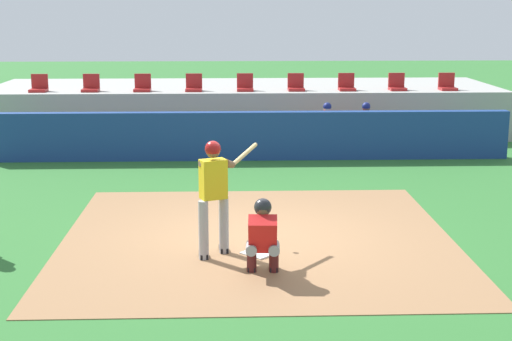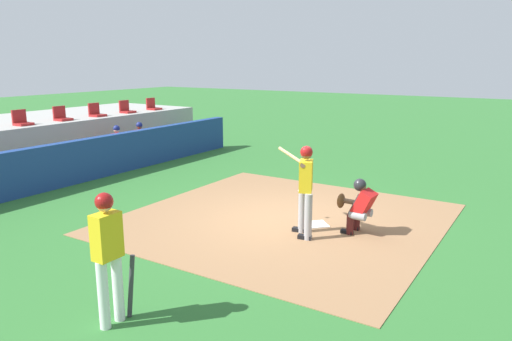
{
  "view_description": "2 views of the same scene",
  "coord_description": "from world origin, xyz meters",
  "px_view_note": "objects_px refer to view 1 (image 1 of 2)",
  "views": [
    {
      "loc": [
        -0.45,
        -11.88,
        3.78
      ],
      "look_at": [
        0.0,
        0.7,
        1.0
      ],
      "focal_mm": 52.8,
      "sensor_mm": 36.0,
      "label": 1
    },
    {
      "loc": [
        -8.74,
        -4.82,
        3.37
      ],
      "look_at": [
        0.0,
        0.7,
        1.0
      ],
      "focal_mm": 33.67,
      "sensor_mm": 36.0,
      "label": 2
    }
  ],
  "objects_px": {
    "stadium_seat_3": "(194,86)",
    "stadium_seat_8": "(447,85)",
    "stadium_seat_5": "(296,86)",
    "stadium_seat_7": "(397,85)",
    "dugout_player_0": "(327,127)",
    "stadium_seat_2": "(143,86)",
    "dugout_player_1": "(366,127)",
    "stadium_seat_0": "(39,87)",
    "home_plate": "(259,253)",
    "stadium_seat_1": "(91,86)",
    "catcher_crouched": "(262,234)",
    "stadium_seat_4": "(245,86)",
    "stadium_seat_6": "(347,86)",
    "batter_at_plate": "(215,191)"
  },
  "relations": [
    {
      "from": "batter_at_plate",
      "to": "stadium_seat_8",
      "type": "relative_size",
      "value": 3.76
    },
    {
      "from": "stadium_seat_6",
      "to": "catcher_crouched",
      "type": "bearing_deg",
      "value": -104.61
    },
    {
      "from": "home_plate",
      "to": "stadium_seat_3",
      "type": "height_order",
      "value": "stadium_seat_3"
    },
    {
      "from": "stadium_seat_0",
      "to": "stadium_seat_8",
      "type": "relative_size",
      "value": 1.0
    },
    {
      "from": "dugout_player_0",
      "to": "stadium_seat_8",
      "type": "height_order",
      "value": "stadium_seat_8"
    },
    {
      "from": "dugout_player_1",
      "to": "stadium_seat_1",
      "type": "height_order",
      "value": "stadium_seat_1"
    },
    {
      "from": "home_plate",
      "to": "stadium_seat_4",
      "type": "bearing_deg",
      "value": 90.0
    },
    {
      "from": "stadium_seat_4",
      "to": "stadium_seat_3",
      "type": "bearing_deg",
      "value": 180.0
    },
    {
      "from": "stadium_seat_0",
      "to": "stadium_seat_7",
      "type": "distance_m",
      "value": 10.11
    },
    {
      "from": "catcher_crouched",
      "to": "stadium_seat_0",
      "type": "distance_m",
      "value": 12.52
    },
    {
      "from": "home_plate",
      "to": "catcher_crouched",
      "type": "xyz_separation_m",
      "value": [
        0.0,
        -0.89,
        0.58
      ]
    },
    {
      "from": "stadium_seat_2",
      "to": "stadium_seat_8",
      "type": "xyz_separation_m",
      "value": [
        8.67,
        0.0,
        0.0
      ]
    },
    {
      "from": "stadium_seat_7",
      "to": "dugout_player_0",
      "type": "bearing_deg",
      "value": -137.7
    },
    {
      "from": "stadium_seat_5",
      "to": "stadium_seat_7",
      "type": "distance_m",
      "value": 2.89
    },
    {
      "from": "stadium_seat_2",
      "to": "stadium_seat_4",
      "type": "xyz_separation_m",
      "value": [
        2.89,
        0.0,
        0.0
      ]
    },
    {
      "from": "batter_at_plate",
      "to": "stadium_seat_2",
      "type": "distance_m",
      "value": 10.47
    },
    {
      "from": "stadium_seat_2",
      "to": "stadium_seat_7",
      "type": "bearing_deg",
      "value": 0.0
    },
    {
      "from": "dugout_player_0",
      "to": "stadium_seat_4",
      "type": "bearing_deg",
      "value": 135.86
    },
    {
      "from": "home_plate",
      "to": "stadium_seat_5",
      "type": "height_order",
      "value": "stadium_seat_5"
    },
    {
      "from": "catcher_crouched",
      "to": "stadium_seat_4",
      "type": "height_order",
      "value": "stadium_seat_4"
    },
    {
      "from": "stadium_seat_8",
      "to": "batter_at_plate",
      "type": "bearing_deg",
      "value": -122.28
    },
    {
      "from": "dugout_player_0",
      "to": "dugout_player_1",
      "type": "relative_size",
      "value": 1.0
    },
    {
      "from": "stadium_seat_3",
      "to": "stadium_seat_8",
      "type": "relative_size",
      "value": 1.0
    },
    {
      "from": "dugout_player_1",
      "to": "stadium_seat_2",
      "type": "bearing_deg",
      "value": 161.28
    },
    {
      "from": "stadium_seat_3",
      "to": "stadium_seat_8",
      "type": "height_order",
      "value": "same"
    },
    {
      "from": "stadium_seat_2",
      "to": "stadium_seat_6",
      "type": "xyz_separation_m",
      "value": [
        5.78,
        0.0,
        0.0
      ]
    },
    {
      "from": "stadium_seat_0",
      "to": "stadium_seat_1",
      "type": "bearing_deg",
      "value": 0.0
    },
    {
      "from": "stadium_seat_7",
      "to": "stadium_seat_0",
      "type": "bearing_deg",
      "value": 180.0
    },
    {
      "from": "catcher_crouched",
      "to": "dugout_player_0",
      "type": "bearing_deg",
      "value": 76.95
    },
    {
      "from": "stadium_seat_5",
      "to": "stadium_seat_2",
      "type": "bearing_deg",
      "value": 180.0
    },
    {
      "from": "home_plate",
      "to": "stadium_seat_2",
      "type": "xyz_separation_m",
      "value": [
        -2.89,
        10.18,
        1.51
      ]
    },
    {
      "from": "stadium_seat_2",
      "to": "stadium_seat_6",
      "type": "height_order",
      "value": "same"
    },
    {
      "from": "stadium_seat_0",
      "to": "stadium_seat_4",
      "type": "relative_size",
      "value": 1.0
    },
    {
      "from": "dugout_player_1",
      "to": "stadium_seat_2",
      "type": "height_order",
      "value": "stadium_seat_2"
    },
    {
      "from": "stadium_seat_7",
      "to": "dugout_player_1",
      "type": "bearing_deg",
      "value": -120.89
    },
    {
      "from": "stadium_seat_8",
      "to": "stadium_seat_7",
      "type": "bearing_deg",
      "value": 180.0
    },
    {
      "from": "dugout_player_0",
      "to": "stadium_seat_3",
      "type": "bearing_deg",
      "value": 150.12
    },
    {
      "from": "stadium_seat_0",
      "to": "stadium_seat_1",
      "type": "distance_m",
      "value": 1.44
    },
    {
      "from": "stadium_seat_5",
      "to": "stadium_seat_8",
      "type": "distance_m",
      "value": 4.33
    },
    {
      "from": "stadium_seat_5",
      "to": "dugout_player_0",
      "type": "bearing_deg",
      "value": -72.22
    },
    {
      "from": "stadium_seat_2",
      "to": "stadium_seat_7",
      "type": "xyz_separation_m",
      "value": [
        7.22,
        0.0,
        0.0
      ]
    },
    {
      "from": "dugout_player_0",
      "to": "stadium_seat_7",
      "type": "relative_size",
      "value": 2.71
    },
    {
      "from": "dugout_player_0",
      "to": "stadium_seat_8",
      "type": "relative_size",
      "value": 2.71
    },
    {
      "from": "catcher_crouched",
      "to": "stadium_seat_4",
      "type": "bearing_deg",
      "value": 90.02
    },
    {
      "from": "home_plate",
      "to": "batter_at_plate",
      "type": "xyz_separation_m",
      "value": [
        -0.68,
        -0.05,
        1.01
      ]
    },
    {
      "from": "home_plate",
      "to": "stadium_seat_7",
      "type": "xyz_separation_m",
      "value": [
        4.33,
        10.18,
        1.51
      ]
    },
    {
      "from": "catcher_crouched",
      "to": "stadium_seat_2",
      "type": "distance_m",
      "value": 11.48
    },
    {
      "from": "stadium_seat_2",
      "to": "batter_at_plate",
      "type": "bearing_deg",
      "value": -77.82
    },
    {
      "from": "batter_at_plate",
      "to": "stadium_seat_2",
      "type": "bearing_deg",
      "value": 102.18
    },
    {
      "from": "stadium_seat_3",
      "to": "stadium_seat_6",
      "type": "xyz_separation_m",
      "value": [
        4.33,
        0.0,
        0.0
      ]
    }
  ]
}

